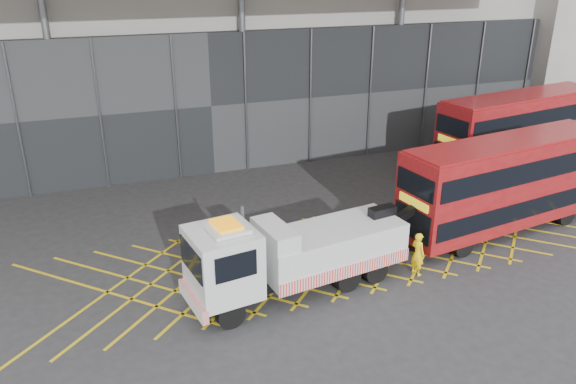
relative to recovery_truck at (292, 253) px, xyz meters
name	(u,v)px	position (x,y,z in m)	size (l,w,h in m)	color
ground_plane	(231,270)	(-1.76, 2.32, -1.61)	(120.00, 120.00, 0.00)	#2B2A2D
road_markings	(339,250)	(3.04, 2.32, -1.60)	(26.36, 7.16, 0.01)	gold
construction_building	(181,5)	(0.16, 20.72, 7.37)	(55.00, 23.97, 18.00)	gray
recovery_truck	(292,253)	(0.00, 0.00, 0.00)	(10.06, 3.56, 3.48)	black
bus_towed	(506,181)	(10.89, 1.62, 0.81)	(10.94, 3.96, 4.35)	maroon
bus_second	(520,128)	(17.33, 8.14, 0.91)	(11.41, 4.39, 4.54)	maroon
worker	(418,254)	(5.10, -0.50, -0.71)	(0.65, 0.43, 1.79)	yellow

